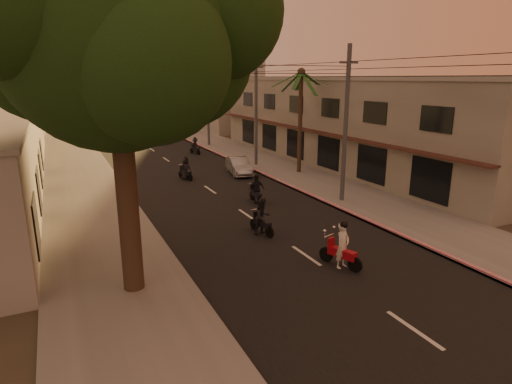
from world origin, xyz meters
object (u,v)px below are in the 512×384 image
scooter_mid_a (262,218)px  scooter_far_c (167,137)px  broadleaf_tree (126,34)px  scooter_far_b (195,146)px  scooter_red (342,247)px  parked_car (239,166)px  palm_tree (301,78)px  scooter_far_a (186,169)px  scooter_mid_b (256,190)px

scooter_mid_a → scooter_far_c: 30.55m
broadleaf_tree → scooter_far_b: size_ratio=7.24×
scooter_mid_a → scooter_far_b: (3.79, 22.50, -0.05)m
scooter_red → parked_car: scooter_red is taller
scooter_red → scooter_far_b: (2.61, 27.12, -0.09)m
palm_tree → scooter_red: size_ratio=4.23×
broadleaf_tree → scooter_red: 10.66m
scooter_far_b → scooter_far_c: bearing=80.2°
parked_car → palm_tree: bearing=-9.5°
scooter_far_a → parked_car: scooter_far_a is taller
scooter_far_b → parked_car: 10.05m
scooter_far_b → scooter_far_c: (-0.84, 7.90, 0.01)m
scooter_mid_a → scooter_far_c: size_ratio=1.06×
scooter_red → scooter_far_c: 35.07m
scooter_red → scooter_mid_a: (-1.18, 4.62, -0.04)m
scooter_red → scooter_far_c: size_ratio=1.13×
scooter_mid_b → scooter_far_b: (1.81, 17.66, -0.03)m
scooter_mid_b → scooter_far_a: size_ratio=1.04×
scooter_mid_a → scooter_far_a: (-0.10, 12.41, -0.02)m
broadleaf_tree → scooter_far_a: bearing=68.7°
scooter_far_b → scooter_mid_b: bearing=-111.7°
scooter_mid_b → scooter_far_c: size_ratio=1.06×
scooter_far_a → scooter_far_b: bearing=52.8°
scooter_red → scooter_far_b: scooter_red is taller
scooter_far_a → scooter_far_c: bearing=64.3°
scooter_mid_b → scooter_far_a: scooter_mid_b is taller
palm_tree → scooter_far_a: bearing=170.1°
scooter_far_c → broadleaf_tree: bearing=-88.4°
scooter_far_a → scooter_far_c: (3.04, 18.00, -0.01)m
scooter_far_b → scooter_far_c: 7.95m
broadleaf_tree → scooter_mid_b: size_ratio=6.62×
scooter_far_c → scooter_red: bearing=-76.2°
palm_tree → scooter_mid_a: (-8.51, -10.90, -6.33)m
scooter_mid_a → broadleaf_tree: bearing=-163.2°
parked_car → scooter_far_c: size_ratio=2.39×
scooter_red → scooter_mid_b: bearing=66.4°
scooter_red → parked_car: (2.94, 17.08, -0.22)m
scooter_red → scooter_far_a: scooter_red is taller
broadleaf_tree → scooter_far_c: bearing=74.8°
palm_tree → parked_car: bearing=160.5°
scooter_mid_b → scooter_far_a: 7.85m
palm_tree → scooter_mid_a: palm_tree is taller
broadleaf_tree → palm_tree: bearing=43.5°
scooter_far_c → scooter_mid_b: bearing=-75.5°
palm_tree → scooter_mid_a: size_ratio=4.48×
broadleaf_tree → scooter_far_a: 18.19m
broadleaf_tree → scooter_far_b: broadleaf_tree is taller
scooter_mid_a → scooter_far_b: scooter_mid_a is taller
parked_car → scooter_red: bearing=-89.8°
scooter_far_a → scooter_far_b: size_ratio=1.05×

